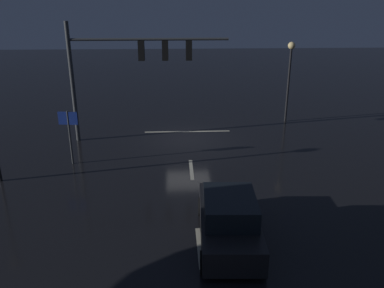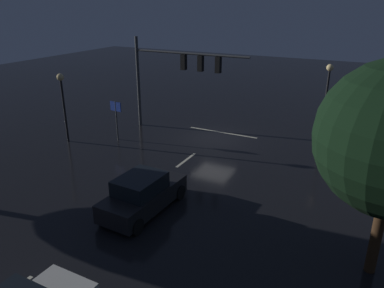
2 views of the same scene
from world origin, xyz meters
name	(u,v)px [view 1 (image 1 of 2)]	position (x,y,z in m)	size (l,w,h in m)	color
ground_plane	(188,140)	(0.00, 0.00, 0.00)	(80.00, 80.00, 0.00)	black
traffic_signal_assembly	(130,60)	(3.02, -0.24, 4.37)	(8.28, 0.47, 6.33)	#383A3D
lane_dash_far	(191,169)	(0.00, 4.00, 0.00)	(2.20, 0.16, 0.01)	beige
lane_dash_mid	(200,247)	(0.00, 10.00, 0.00)	(2.20, 0.16, 0.01)	beige
stop_bar	(187,131)	(0.00, -1.42, 0.00)	(5.00, 0.16, 0.01)	beige
car_approaching	(229,220)	(-0.95, 9.69, 0.80)	(2.07, 4.43, 1.70)	black
street_lamp_left_kerb	(290,67)	(-6.30, -3.18, 3.47)	(0.44, 0.44, 4.94)	black
route_sign	(69,126)	(5.62, 3.04, 1.88)	(0.90, 0.17, 2.60)	#383A3D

